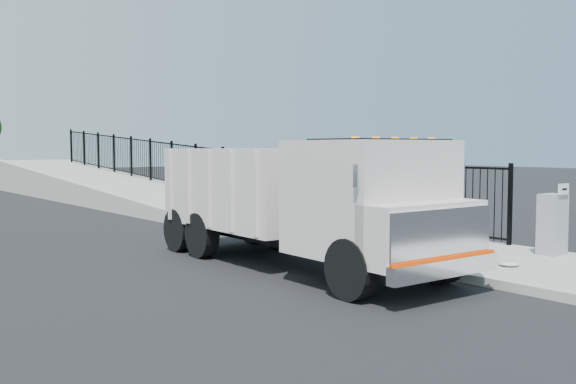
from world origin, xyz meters
TOP-DOWN VIEW (x-y plane):
  - ground at (0.00, 0.00)m, footprint 120.00×120.00m
  - sidewalk at (1.93, -2.00)m, footprint 3.55×12.00m
  - curb at (0.00, -2.00)m, footprint 0.30×12.00m
  - ramp at (2.12, 16.00)m, footprint 3.95×24.06m
  - iron_fence at (3.55, 12.00)m, footprint 0.10×28.00m
  - truck at (-1.45, -0.76)m, footprint 2.58×7.32m
  - worker at (1.43, -2.00)m, footprint 0.64×0.75m
  - utility_cabinet at (3.10, -3.27)m, footprint 0.55×0.40m
  - arrow_sign at (3.10, -3.49)m, footprint 0.35×0.04m
  - debris at (1.27, -3.46)m, footprint 0.38×0.38m

SIDE VIEW (x-z plane):
  - ground at x=0.00m, z-range 0.00..0.00m
  - ramp at x=2.12m, z-range -1.60..1.60m
  - sidewalk at x=1.93m, z-range 0.00..0.12m
  - curb at x=0.00m, z-range 0.00..0.16m
  - debris at x=1.27m, z-range 0.12..0.22m
  - utility_cabinet at x=3.10m, z-range 0.12..1.37m
  - iron_fence at x=3.55m, z-range 0.00..1.80m
  - worker at x=1.43m, z-range 0.12..1.85m
  - truck at x=-1.45m, z-range 0.16..2.64m
  - arrow_sign at x=3.10m, z-range 1.37..1.59m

